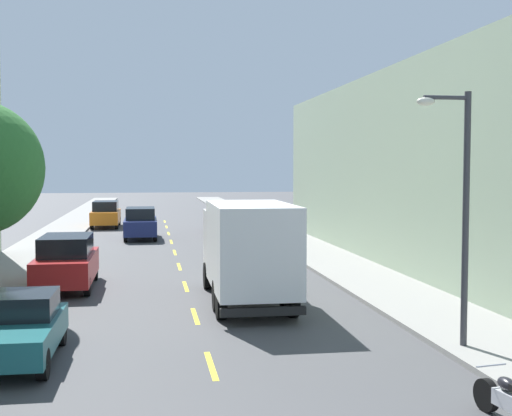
# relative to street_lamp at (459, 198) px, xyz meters

# --- Properties ---
(ground_plane) EXTENTS (160.00, 160.00, 0.00)m
(ground_plane) POSITION_rel_street_lamp_xyz_m (-5.93, 22.79, -3.69)
(ground_plane) COLOR #424244
(sidewalk_left) EXTENTS (3.20, 120.00, 0.14)m
(sidewalk_left) POSITION_rel_street_lamp_xyz_m (-13.03, 20.79, -3.62)
(sidewalk_left) COLOR gray
(sidewalk_left) RESTS_ON ground_plane
(sidewalk_right) EXTENTS (3.20, 120.00, 0.14)m
(sidewalk_right) POSITION_rel_street_lamp_xyz_m (1.17, 20.79, -3.62)
(sidewalk_right) COLOR gray
(sidewalk_right) RESTS_ON ground_plane
(lane_centerline_dashes) EXTENTS (0.14, 47.20, 0.01)m
(lane_centerline_dashes) POSITION_rel_street_lamp_xyz_m (-5.93, 17.29, -3.68)
(lane_centerline_dashes) COLOR yellow
(lane_centerline_dashes) RESTS_ON ground_plane
(apartment_block_opposite) EXTENTS (10.00, 36.00, 8.66)m
(apartment_block_opposite) POSITION_rel_street_lamp_xyz_m (7.77, 12.79, 0.64)
(apartment_block_opposite) COLOR #99AD8E
(apartment_block_opposite) RESTS_ON ground_plane
(street_lamp) EXTENTS (1.35, 0.28, 6.05)m
(street_lamp) POSITION_rel_street_lamp_xyz_m (0.00, 0.00, 0.00)
(street_lamp) COLOR #38383D
(street_lamp) RESTS_ON sidewalk_right
(delivery_box_truck) EXTENTS (2.47, 7.04, 3.29)m
(delivery_box_truck) POSITION_rel_street_lamp_xyz_m (-4.13, 6.37, -1.82)
(delivery_box_truck) COLOR white
(delivery_box_truck) RESTS_ON ground_plane
(parked_hatchback_teal) EXTENTS (1.78, 4.02, 1.50)m
(parked_hatchback_teal) POSITION_rel_street_lamp_xyz_m (-10.22, 0.84, -2.93)
(parked_hatchback_teal) COLOR #195B60
(parked_hatchback_teal) RESTS_ON ground_plane
(parked_sedan_silver) EXTENTS (1.93, 4.55, 1.43)m
(parked_sedan_silver) POSITION_rel_street_lamp_xyz_m (-1.63, 22.32, -2.94)
(parked_sedan_silver) COLOR #B2B5BA
(parked_sedan_silver) RESTS_ON ground_plane
(parked_suv_burgundy) EXTENTS (2.07, 4.85, 1.93)m
(parked_suv_burgundy) POSITION_rel_street_lamp_xyz_m (-1.46, 30.47, -2.70)
(parked_suv_burgundy) COLOR maroon
(parked_suv_burgundy) RESTS_ON ground_plane
(parked_suv_orange) EXTENTS (1.98, 4.81, 1.93)m
(parked_suv_orange) POSITION_rel_street_lamp_xyz_m (-10.33, 35.19, -2.70)
(parked_suv_orange) COLOR orange
(parked_suv_orange) RESTS_ON ground_plane
(parked_suv_red) EXTENTS (1.96, 4.80, 1.93)m
(parked_suv_red) POSITION_rel_street_lamp_xyz_m (-10.23, 10.12, -2.70)
(parked_suv_red) COLOR #AD1E1E
(parked_suv_red) RESTS_ON ground_plane
(moving_navy_sedan) EXTENTS (1.95, 4.80, 1.93)m
(moving_navy_sedan) POSITION_rel_street_lamp_xyz_m (-7.73, 26.74, -2.70)
(moving_navy_sedan) COLOR navy
(moving_navy_sedan) RESTS_ON ground_plane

